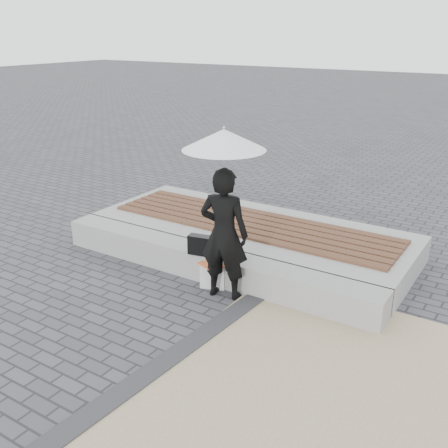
{
  "coord_description": "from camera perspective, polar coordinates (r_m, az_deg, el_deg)",
  "views": [
    {
      "loc": [
        3.75,
        -3.9,
        3.29
      ],
      "look_at": [
        0.48,
        1.24,
        1.0
      ],
      "focal_mm": 41.91,
      "sensor_mm": 36.0,
      "label": 1
    }
  ],
  "objects": [
    {
      "name": "parasol",
      "position": [
        6.21,
        -0.0,
        9.19
      ],
      "size": [
        1.01,
        1.01,
        1.29
      ],
      "rotation": [
        0.0,
        0.0,
        -0.12
      ],
      "color": "#BCBCC1",
      "rests_on": "ground"
    },
    {
      "name": "handbag",
      "position": [
        7.07,
        -2.39,
        -2.34
      ],
      "size": [
        0.4,
        0.21,
        0.27
      ],
      "primitive_type": "cube",
      "rotation": [
        0.0,
        0.0,
        0.19
      ],
      "color": "black",
      "rests_on": "seating_ledge"
    },
    {
      "name": "timber_platform",
      "position": [
        8.27,
        2.99,
        -1.36
      ],
      "size": [
        5.0,
        2.0,
        0.4
      ],
      "primitive_type": "cube",
      "color": "#969792",
      "rests_on": "ground"
    },
    {
      "name": "magazine",
      "position": [
        6.93,
        -1.44,
        -4.46
      ],
      "size": [
        0.38,
        0.33,
        0.01
      ],
      "primitive_type": "cube",
      "rotation": [
        0.0,
        0.0,
        -0.31
      ],
      "color": "#FF3B43",
      "rests_on": "canvas_tote"
    },
    {
      "name": "woman",
      "position": [
        6.56,
        -0.0,
        -1.12
      ],
      "size": [
        0.7,
        0.53,
        1.73
      ],
      "primitive_type": "imported",
      "rotation": [
        0.0,
        0.0,
        3.35
      ],
      "color": "black",
      "rests_on": "ground"
    },
    {
      "name": "canvas_tote",
      "position": [
        7.05,
        -1.2,
        -5.64
      ],
      "size": [
        0.36,
        0.24,
        0.35
      ],
      "primitive_type": "cube",
      "rotation": [
        0.0,
        0.0,
        0.35
      ],
      "color": "silver",
      "rests_on": "ground"
    },
    {
      "name": "seating_ledge",
      "position": [
        7.33,
        -1.66,
        -4.32
      ],
      "size": [
        5.0,
        0.45,
        0.4
      ],
      "primitive_type": "cube",
      "color": "#9E9D99",
      "rests_on": "ground"
    },
    {
      "name": "timber_decking",
      "position": [
        8.19,
        3.02,
        0.07
      ],
      "size": [
        4.6,
        1.2,
        0.04
      ],
      "primitive_type": null,
      "color": "brown",
      "rests_on": "timber_platform"
    },
    {
      "name": "ground",
      "position": [
        6.33,
        -9.93,
        -11.07
      ],
      "size": [
        80.0,
        80.0,
        0.0
      ],
      "primitive_type": "plane",
      "color": "#454549",
      "rests_on": "ground"
    },
    {
      "name": "edging_band",
      "position": [
        5.59,
        -7.54,
        -15.45
      ],
      "size": [
        0.61,
        5.2,
        0.04
      ],
      "primitive_type": "cube",
      "rotation": [
        0.0,
        0.0,
        -0.07
      ],
      "color": "#302F32",
      "rests_on": "ground"
    }
  ]
}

